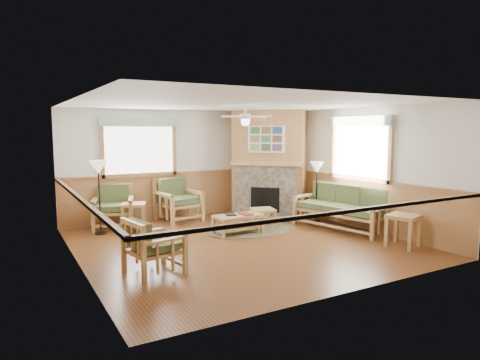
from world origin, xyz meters
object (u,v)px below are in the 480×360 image
armchair_left (154,245)px  end_table_sofa (403,231)px  sofa (341,208)px  floor_lamp_left (99,197)px  armchair_back_right (179,200)px  end_table_chairs (134,216)px  footstool (263,218)px  armchair_back_left (113,207)px  coffee_table (238,224)px  floor_lamp_right (316,192)px

armchair_left → end_table_sofa: 4.67m
sofa → floor_lamp_left: 5.27m
armchair_back_right → sofa: bearing=-53.1°
armchair_back_right → end_table_chairs: (-1.20, -0.31, -0.23)m
armchair_left → floor_lamp_left: size_ratio=0.54×
footstool → end_table_chairs: bearing=152.1°
armchair_back_left → coffee_table: 2.92m
sofa → coffee_table: 2.36m
armchair_back_left → end_table_chairs: armchair_back_left is taller
sofa → armchair_left: (-4.57, -0.76, -0.06)m
end_table_sofa → sofa: bearing=90.0°
floor_lamp_right → footstool: bearing=176.0°
armchair_back_right → footstool: (1.38, -1.68, -0.30)m
footstool → floor_lamp_right: 1.55m
armchair_back_left → footstool: (2.96, -1.68, -0.27)m
armchair_back_left → floor_lamp_right: 4.76m
sofa → end_table_sofa: 1.70m
armchair_left → floor_lamp_right: bearing=-80.0°
end_table_sofa → floor_lamp_left: floor_lamp_left is taller
end_table_chairs → floor_lamp_left: size_ratio=0.36×
sofa → end_table_sofa: bearing=-12.5°
armchair_back_left → armchair_left: size_ratio=1.13×
armchair_back_left → armchair_back_right: armchair_back_right is taller
armchair_back_right → floor_lamp_left: (-1.96, -0.48, 0.28)m
armchair_back_right → floor_lamp_left: size_ratio=0.65×
sofa → end_table_chairs: sofa is taller
end_table_chairs → end_table_sofa: bearing=-45.0°
floor_lamp_left → coffee_table: bearing=-29.1°
end_table_chairs → floor_lamp_left: (-0.76, -0.17, 0.50)m
floor_lamp_right → coffee_table: bearing=-176.6°
end_table_sofa → footstool: size_ratio=1.24×
armchair_back_left → footstool: armchair_back_left is taller
floor_lamp_left → footstool: bearing=-19.7°
footstool → floor_lamp_right: size_ratio=0.34×
sofa → armchair_back_left: 5.15m
end_table_chairs → coffee_table: bearing=-41.5°
sofa → end_table_chairs: (-4.03, 2.34, -0.20)m
armchair_back_right → footstool: 2.19m
armchair_back_left → end_table_chairs: (0.38, -0.31, -0.20)m
floor_lamp_left → armchair_back_right: bearing=13.8°
sofa → armchair_back_right: 3.88m
footstool → floor_lamp_left: (-3.34, 1.20, 0.57)m
armchair_back_left → armchair_left: 3.42m
armchair_left → footstool: armchair_left is taller
armchair_back_left → end_table_chairs: size_ratio=1.68×
sofa → footstool: sofa is taller
armchair_left → armchair_back_left: bearing=-12.3°
footstool → floor_lamp_left: 3.60m
armchair_back_right → footstool: bearing=-60.5°
armchair_left → coffee_table: (2.35, 1.50, -0.22)m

